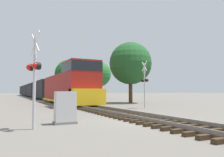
{
  "coord_description": "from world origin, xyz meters",
  "views": [
    {
      "loc": [
        -6.85,
        -9.66,
        1.57
      ],
      "look_at": [
        0.64,
        5.75,
        2.58
      ],
      "focal_mm": 35.0,
      "sensor_mm": 36.0,
      "label": 1
    }
  ],
  "objects": [
    {
      "name": "rail_track_bed",
      "position": [
        0.0,
        -0.0,
        0.14
      ],
      "size": [
        2.6,
        160.0,
        0.31
      ],
      "color": "#382819",
      "rests_on": "ground"
    },
    {
      "name": "freight_train",
      "position": [
        0.0,
        50.25,
        1.95
      ],
      "size": [
        3.14,
        85.02,
        4.63
      ],
      "color": "maroon",
      "rests_on": "ground"
    },
    {
      "name": "crossing_signal_near",
      "position": [
        -5.81,
        -0.06,
        2.4
      ],
      "size": [
        0.52,
        1.01,
        4.07
      ],
      "rotation": [
        0.0,
        0.0,
        -1.33
      ],
      "color": "#B7B7BC",
      "rests_on": "ground"
    },
    {
      "name": "ground_plane",
      "position": [
        0.0,
        0.0,
        0.0
      ],
      "size": [
        400.0,
        400.0,
        0.0
      ],
      "primitive_type": "plane",
      "color": "#666059"
    },
    {
      "name": "crossing_signal_far",
      "position": [
        4.83,
        7.34,
        2.47
      ],
      "size": [
        0.39,
        1.01,
        4.39
      ],
      "rotation": [
        0.0,
        0.0,
        1.49
      ],
      "color": "#B7B7BC",
      "rests_on": "ground"
    },
    {
      "name": "tree_mid_background",
      "position": [
        12.02,
        36.34,
        5.48
      ],
      "size": [
        5.84,
        5.84,
        8.42
      ],
      "color": "#473521",
      "rests_on": "ground"
    },
    {
      "name": "tree_far_right",
      "position": [
        8.38,
        15.89,
        5.39
      ],
      "size": [
        5.79,
        5.79,
        8.31
      ],
      "color": "#473521",
      "rests_on": "ground"
    },
    {
      "name": "relay_cabinet",
      "position": [
        -4.24,
        0.91,
        0.78
      ],
      "size": [
        1.09,
        0.62,
        1.57
      ],
      "color": "slate",
      "rests_on": "ground"
    },
    {
      "name": "tree_deep_background",
      "position": [
        6.43,
        40.51,
        5.63
      ],
      "size": [
        6.75,
        6.75,
        9.02
      ],
      "color": "#473521",
      "rests_on": "ground"
    }
  ]
}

